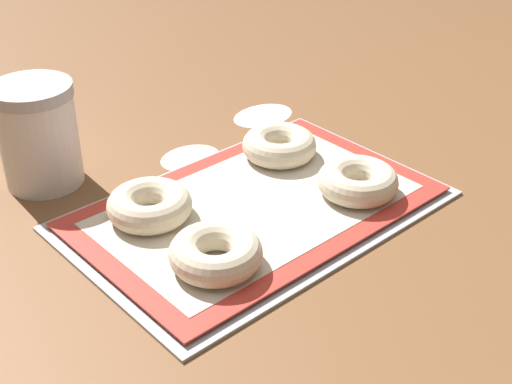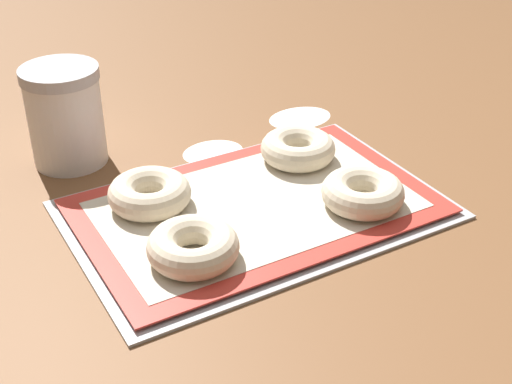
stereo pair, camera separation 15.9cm
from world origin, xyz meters
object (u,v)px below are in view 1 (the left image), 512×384
baking_tray (256,209)px  bagel_back_right (279,145)px  flour_canister (38,134)px  bagel_front_left (216,253)px  bagel_front_right (358,181)px  bagel_back_left (150,205)px

baking_tray → bagel_back_right: (0.11, 0.07, 0.03)m
bagel_back_right → flour_canister: size_ratio=0.74×
bagel_front_left → flour_canister: bearing=97.8°
bagel_front_left → bagel_front_right: (0.23, -0.00, 0.00)m
bagel_front_left → bagel_front_right: bearing=-0.4°
bagel_front_left → baking_tray: bearing=29.0°
bagel_front_left → bagel_front_right: same height
baking_tray → bagel_front_left: 0.14m
bagel_front_right → bagel_back_left: 0.27m
bagel_front_right → baking_tray: bearing=149.7°
bagel_back_left → flour_canister: bearing=103.7°
flour_canister → bagel_front_left: bearing=-82.2°
flour_canister → bagel_back_right: bearing=-33.1°
bagel_front_right → bagel_back_left: (-0.23, 0.13, 0.00)m
bagel_front_left → flour_canister: (-0.04, 0.31, 0.04)m
flour_canister → baking_tray: bearing=-56.9°
baking_tray → bagel_back_left: size_ratio=4.42×
bagel_front_left → flour_canister: flour_canister is taller
bagel_front_left → flour_canister: size_ratio=0.74×
baking_tray → bagel_back_right: size_ratio=4.42×
bagel_back_left → bagel_back_right: same height
bagel_back_left → flour_canister: size_ratio=0.74×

